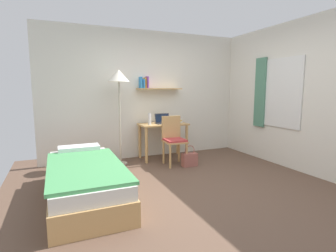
% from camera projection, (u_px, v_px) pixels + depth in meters
% --- Properties ---
extents(ground_plane, '(5.28, 5.28, 0.00)m').
position_uv_depth(ground_plane, '(197.00, 187.00, 3.83)').
color(ground_plane, brown).
extents(wall_back, '(4.40, 0.27, 2.60)m').
position_uv_depth(wall_back, '(150.00, 95.00, 5.48)').
color(wall_back, silver).
rests_on(wall_back, ground_plane).
extents(wall_right, '(0.10, 4.40, 2.60)m').
position_uv_depth(wall_right, '(300.00, 96.00, 4.47)').
color(wall_right, silver).
rests_on(wall_right, ground_plane).
extents(bed, '(0.89, 2.02, 0.54)m').
position_uv_depth(bed, '(85.00, 180.00, 3.42)').
color(bed, tan).
rests_on(bed, ground_plane).
extents(desk, '(0.96, 0.52, 0.73)m').
position_uv_depth(desk, '(163.00, 131.00, 5.35)').
color(desk, tan).
rests_on(desk, ground_plane).
extents(desk_chair, '(0.41, 0.42, 0.91)m').
position_uv_depth(desk_chair, '(174.00, 138.00, 4.93)').
color(desk_chair, tan).
rests_on(desk_chair, ground_plane).
extents(standing_lamp, '(0.39, 0.39, 1.77)m').
position_uv_depth(standing_lamp, '(119.00, 81.00, 4.78)').
color(standing_lamp, '#B2A893').
rests_on(standing_lamp, ground_plane).
extents(laptop, '(0.32, 0.21, 0.20)m').
position_uv_depth(laptop, '(163.00, 121.00, 5.35)').
color(laptop, '#2D2D33').
rests_on(laptop, desk).
extents(water_bottle, '(0.06, 0.06, 0.23)m').
position_uv_depth(water_bottle, '(150.00, 119.00, 5.12)').
color(water_bottle, silver).
rests_on(water_bottle, desk).
extents(book_stack, '(0.20, 0.24, 0.08)m').
position_uv_depth(book_stack, '(177.00, 121.00, 5.49)').
color(book_stack, silver).
rests_on(book_stack, desk).
extents(handbag, '(0.29, 0.13, 0.39)m').
position_uv_depth(handbag, '(190.00, 159.00, 4.85)').
color(handbag, '#99564C').
rests_on(handbag, ground_plane).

